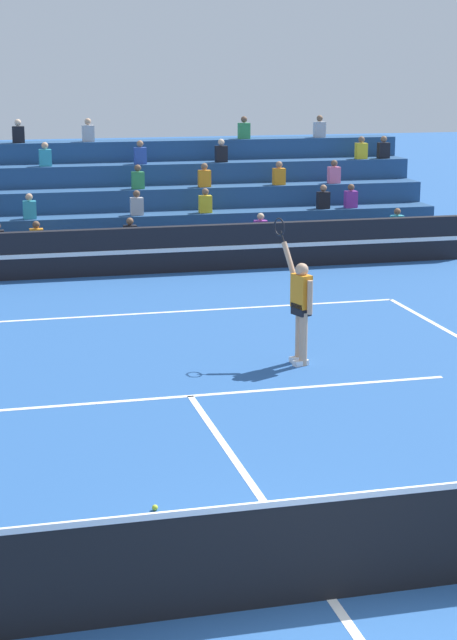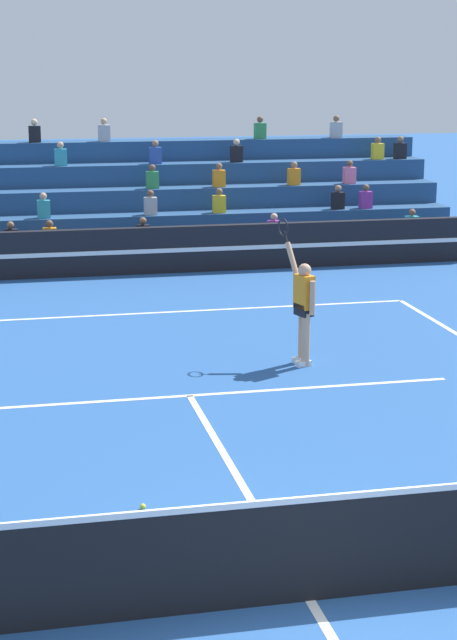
{
  "view_description": "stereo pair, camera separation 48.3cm",
  "coord_description": "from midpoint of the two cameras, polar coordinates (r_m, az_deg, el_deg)",
  "views": [
    {
      "loc": [
        -3.16,
        -8.66,
        4.97
      ],
      "look_at": [
        0.65,
        6.63,
        1.1
      ],
      "focal_mm": 60.0,
      "sensor_mm": 36.0,
      "label": 1
    },
    {
      "loc": [
        -2.68,
        -8.77,
        4.97
      ],
      "look_at": [
        0.65,
        6.63,
        1.1
      ],
      "focal_mm": 60.0,
      "sensor_mm": 36.0,
      "label": 2
    }
  ],
  "objects": [
    {
      "name": "sponsor_banner_wall",
      "position": [
        25.25,
        -7.11,
        3.61
      ],
      "size": [
        18.0,
        0.26,
        1.1
      ],
      "color": "black",
      "rests_on": "ground"
    },
    {
      "name": "ground_plane",
      "position": [
        10.45,
        4.14,
        -14.64
      ],
      "size": [
        120.0,
        120.0,
        0.0
      ],
      "primitive_type": "plane",
      "color": "#285699"
    },
    {
      "name": "tennis_player",
      "position": [
        17.68,
        3.08,
        0.75
      ],
      "size": [
        0.43,
        1.11,
        2.43
      ],
      "color": "tan",
      "rests_on": "ground"
    },
    {
      "name": "tennis_ball",
      "position": [
        12.29,
        -5.08,
        -9.94
      ],
      "size": [
        0.07,
        0.07,
        0.07
      ],
      "primitive_type": "sphere",
      "color": "#C6DB33",
      "rests_on": "ground"
    },
    {
      "name": "tennis_net",
      "position": [
        10.21,
        4.19,
        -11.95
      ],
      "size": [
        12.0,
        0.1,
        1.1
      ],
      "color": "#2D6B38",
      "rests_on": "ground"
    },
    {
      "name": "court_lines",
      "position": [
        10.45,
        4.14,
        -14.62
      ],
      "size": [
        11.1,
        23.9,
        0.01
      ],
      "color": "white",
      "rests_on": "ground"
    },
    {
      "name": "bleacher_stand",
      "position": [
        28.91,
        -8.07,
        5.8
      ],
      "size": [
        18.21,
        4.75,
        3.38
      ],
      "color": "navy",
      "rests_on": "ground"
    }
  ]
}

